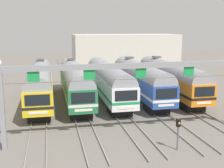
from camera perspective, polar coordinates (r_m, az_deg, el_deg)
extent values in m
plane|color=slate|center=(37.62, -0.78, -3.19)|extent=(160.00, 160.00, 0.00)
cube|color=gray|center=(53.56, -14.15, 0.85)|extent=(0.07, 70.00, 0.15)
cube|color=gray|center=(53.53, -12.61, 0.92)|extent=(0.07, 70.00, 0.15)
cube|color=gray|center=(53.58, -9.62, 1.04)|extent=(0.07, 70.00, 0.15)
cube|color=gray|center=(53.66, -8.09, 1.10)|extent=(0.07, 70.00, 0.15)
cube|color=gray|center=(53.92, -5.13, 1.21)|extent=(0.07, 70.00, 0.15)
cube|color=gray|center=(54.11, -3.62, 1.27)|extent=(0.07, 70.00, 0.15)
cube|color=gray|center=(54.59, -0.72, 1.38)|extent=(0.07, 70.00, 0.15)
cube|color=gray|center=(54.89, 0.74, 1.43)|extent=(0.07, 70.00, 0.15)
cube|color=gray|center=(55.58, 3.55, 1.53)|extent=(0.07, 70.00, 0.15)
cube|color=gray|center=(55.99, 4.97, 1.58)|extent=(0.07, 70.00, 0.15)
cube|color=gold|center=(36.44, -13.94, -0.40)|extent=(2.85, 18.00, 2.35)
cube|color=black|center=(36.51, -13.92, -0.94)|extent=(2.88, 18.02, 0.28)
cylinder|color=gray|center=(36.23, -14.03, 1.42)|extent=(2.74, 17.64, 2.74)
cube|color=black|center=(27.54, -14.46, -3.10)|extent=(2.28, 0.06, 1.03)
cube|color=silver|center=(27.85, -14.34, -5.54)|extent=(1.71, 0.05, 0.24)
cube|color=black|center=(30.73, -14.09, -5.80)|extent=(2.28, 2.60, 1.05)
cube|color=black|center=(42.95, -13.63, -0.99)|extent=(2.28, 2.60, 1.05)
cube|color=#4C4C51|center=(41.02, -13.94, 4.70)|extent=(1.10, 1.10, 0.20)
cube|color=#236B42|center=(36.54, -7.31, -0.13)|extent=(2.85, 18.00, 2.35)
cube|color=silver|center=(36.61, -7.29, -0.67)|extent=(2.88, 18.02, 0.28)
cylinder|color=gray|center=(36.33, -7.35, 1.69)|extent=(2.74, 17.64, 2.74)
cube|color=black|center=(27.67, -5.68, -2.73)|extent=(2.28, 0.06, 1.03)
cube|color=silver|center=(27.99, -5.63, -5.16)|extent=(1.71, 0.05, 0.24)
cube|color=black|center=(30.85, -6.19, -5.46)|extent=(2.28, 2.60, 1.05)
cube|color=black|center=(43.04, -7.99, -0.76)|extent=(2.28, 2.60, 1.05)
cube|color=#4C4C51|center=(41.11, -8.02, 4.93)|extent=(1.10, 1.10, 0.20)
cube|color=white|center=(37.13, -0.79, 0.14)|extent=(2.85, 18.00, 2.35)
cube|color=#198C4C|center=(37.20, -0.79, -0.40)|extent=(2.88, 18.02, 0.28)
cylinder|color=gray|center=(36.93, -0.80, 1.93)|extent=(2.74, 17.64, 2.74)
cube|color=black|center=(28.44, 2.82, -2.30)|extent=(2.28, 0.06, 1.03)
cube|color=silver|center=(28.75, 2.80, -4.67)|extent=(1.71, 0.05, 0.24)
cube|color=black|center=(31.54, 1.50, -5.02)|extent=(2.28, 2.60, 1.05)
cube|color=black|center=(43.54, -2.44, -0.52)|extent=(2.28, 2.60, 1.05)
cube|color=#284C9E|center=(38.18, 5.44, 0.39)|extent=(2.85, 18.00, 2.35)
cube|color=white|center=(38.25, 5.43, -0.13)|extent=(2.88, 18.02, 0.28)
cylinder|color=gray|center=(37.98, 5.47, 2.13)|extent=(2.74, 17.64, 2.74)
cube|color=black|center=(29.80, 10.70, -1.87)|extent=(2.28, 0.06, 1.03)
cube|color=silver|center=(30.09, 10.62, -4.14)|extent=(1.71, 0.05, 0.24)
cube|color=black|center=(32.77, 8.72, -4.53)|extent=(2.28, 2.60, 1.05)
cube|color=black|center=(44.43, 2.94, -0.29)|extent=(2.28, 2.60, 1.05)
cube|color=#4C4C51|center=(42.57, 3.45, 5.23)|extent=(1.10, 1.10, 0.20)
cube|color=orange|center=(39.66, 11.27, 0.63)|extent=(2.85, 18.00, 2.35)
cube|color=black|center=(39.72, 11.25, 0.13)|extent=(2.88, 18.02, 0.28)
cylinder|color=gray|center=(39.46, 11.34, 2.30)|extent=(2.74, 17.64, 2.74)
cube|color=black|center=(31.67, 17.78, -1.45)|extent=(2.28, 0.06, 1.03)
cube|color=silver|center=(31.94, 17.65, -3.59)|extent=(1.71, 0.05, 0.24)
cube|color=black|center=(34.48, 15.32, -4.02)|extent=(2.28, 2.60, 1.05)
cube|color=black|center=(45.71, 8.07, -0.06)|extent=(2.28, 2.60, 1.05)
cube|color=#4C4C51|center=(43.90, 8.79, 5.30)|extent=(1.10, 1.10, 0.20)
cube|color=gray|center=(23.32, -20.82, -4.63)|extent=(0.36, 0.36, 6.50)
cube|color=gray|center=(23.57, 5.73, 3.66)|extent=(21.72, 0.32, 0.44)
cube|color=#198C3F|center=(22.56, -15.21, 1.40)|extent=(0.90, 0.08, 0.80)
cube|color=#198C3F|center=(22.73, -4.50, 1.82)|extent=(0.90, 0.08, 0.80)
cube|color=#198C3F|center=(23.66, 5.70, 2.17)|extent=(0.90, 0.08, 0.80)
cube|color=#198C3F|center=(25.27, 14.88, 2.42)|extent=(0.90, 0.08, 0.80)
cylinder|color=#3F382D|center=(23.74, 5.68, 1.02)|extent=(21.72, 0.03, 0.03)
cylinder|color=#59595E|center=(22.94, 12.83, -9.63)|extent=(0.12, 0.12, 2.54)
cube|color=black|center=(22.64, 12.93, -7.45)|extent=(0.28, 0.24, 0.60)
sphere|color=orange|center=(22.52, 13.08, -7.56)|extent=(0.18, 0.18, 0.18)
cube|color=beige|center=(70.49, 2.59, 6.63)|extent=(24.75, 10.00, 7.65)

